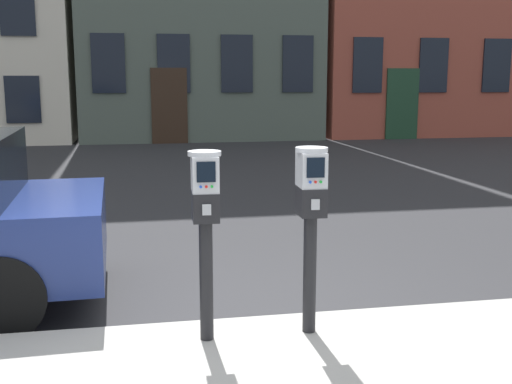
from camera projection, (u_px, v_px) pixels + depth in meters
ground_plane at (253, 346)px, 4.54m from camera, size 160.00×160.00×0.00m
parking_meter_near_kerb at (205, 211)px, 4.16m from camera, size 0.22×0.26×1.27m
parking_meter_twin_adjacent at (311, 206)px, 4.29m from camera, size 0.22×0.26×1.28m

